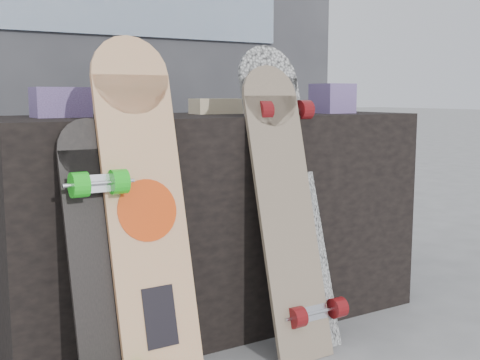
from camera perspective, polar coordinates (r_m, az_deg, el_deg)
vendor_table at (r=2.34m, az=-2.91°, el=-3.65°), size 1.60×0.60×0.80m
booth at (r=3.07m, az=-10.82°, el=12.19°), size 2.40×0.22×2.20m
merch_box_purple at (r=2.11m, az=-16.65°, el=7.07°), size 0.18×0.12×0.10m
merch_box_small at (r=2.52m, az=8.74°, el=7.66°), size 0.14×0.14×0.12m
merch_box_flat at (r=2.40m, az=-2.02°, el=7.01°), size 0.22×0.10×0.06m
longboard_geisha at (r=1.77m, az=-8.93°, el=-2.39°), size 0.24×0.28×1.05m
longboard_celtic at (r=2.04m, az=4.25°, el=-1.98°), size 0.22×0.27×0.98m
longboard_cascadia at (r=2.12m, az=4.61°, el=-0.88°), size 0.24×0.38×1.06m
skateboard_dark at (r=1.73m, az=-12.83°, el=-7.69°), size 0.18×0.28×0.81m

